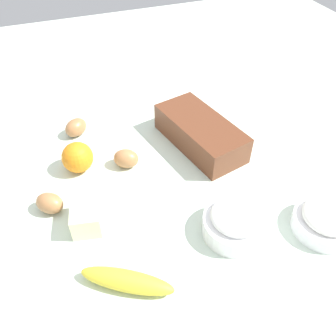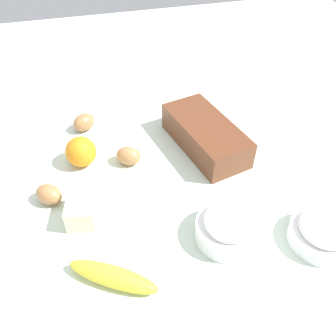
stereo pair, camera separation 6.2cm
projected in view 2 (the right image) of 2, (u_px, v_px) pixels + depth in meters
ground_plane at (168, 182)px, 0.92m from camera, size 2.40×2.40×0.02m
loaf_pan at (205, 134)px, 0.98m from camera, size 0.30×0.19×0.08m
flour_bowl at (323, 232)px, 0.76m from camera, size 0.14×0.14×0.06m
sugar_bowl at (228, 227)px, 0.76m from camera, size 0.14×0.14×0.07m
banana at (113, 277)px, 0.69m from camera, size 0.14×0.18×0.04m
orange_fruit at (81, 152)px, 0.93m from camera, size 0.08×0.08×0.08m
butter_block at (82, 209)px, 0.80m from camera, size 0.10×0.08×0.06m
egg_near_butter at (49, 195)px, 0.84m from camera, size 0.08×0.08×0.05m
egg_beside_bowl at (84, 122)px, 1.05m from camera, size 0.08×0.09×0.05m
egg_loose at (128, 156)px, 0.94m from camera, size 0.08×0.08×0.05m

